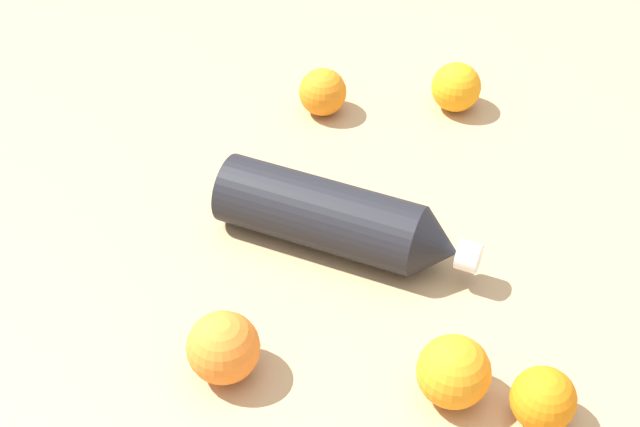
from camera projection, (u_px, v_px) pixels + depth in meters
name	position (u px, v px, depth m)	size (l,w,h in m)	color
ground_plane	(270.00, 232.00, 1.04)	(2.40, 2.40, 0.00)	tan
water_bottle	(340.00, 219.00, 1.00)	(0.25, 0.25, 0.08)	black
orange_0	(323.00, 92.00, 1.19)	(0.06, 0.06, 0.06)	orange
orange_1	(543.00, 399.00, 0.84)	(0.06, 0.06, 0.06)	orange
orange_2	(456.00, 87.00, 1.19)	(0.07, 0.07, 0.07)	orange
orange_3	(223.00, 348.00, 0.88)	(0.07, 0.07, 0.07)	orange
orange_4	(454.00, 372.00, 0.85)	(0.07, 0.07, 0.07)	orange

